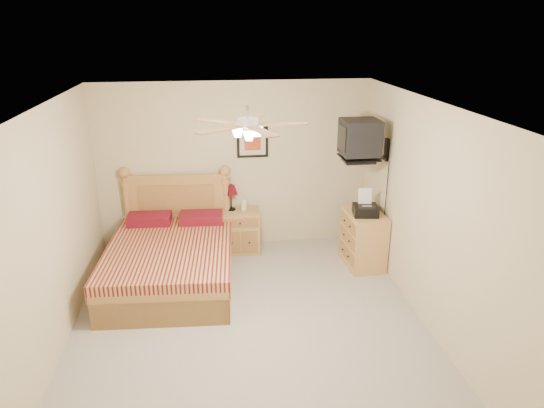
{
  "coord_description": "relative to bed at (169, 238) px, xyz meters",
  "views": [
    {
      "loc": [
        -0.38,
        -4.68,
        3.26
      ],
      "look_at": [
        0.38,
        0.9,
        1.14
      ],
      "focal_mm": 32.0,
      "sensor_mm": 36.0,
      "label": 1
    }
  ],
  "objects": [
    {
      "name": "wall_front",
      "position": [
        0.93,
        -3.37,
        0.59
      ],
      "size": [
        4.0,
        0.04,
        2.5
      ],
      "primitive_type": "cube",
      "color": "beige",
      "rests_on": "ground"
    },
    {
      "name": "wall_tv",
      "position": [
        2.68,
        0.22,
        1.15
      ],
      "size": [
        0.56,
        0.46,
        0.58
      ],
      "primitive_type": null,
      "color": "black",
      "rests_on": "wall_right"
    },
    {
      "name": "table_lamp",
      "position": [
        0.86,
        0.97,
        0.16
      ],
      "size": [
        0.26,
        0.26,
        0.39
      ],
      "primitive_type": null,
      "rotation": [
        0.0,
        0.0,
        -0.26
      ],
      "color": "#570813",
      "rests_on": "nightstand"
    },
    {
      "name": "magazine_lower",
      "position": [
        2.68,
        0.36,
        0.15
      ],
      "size": [
        0.25,
        0.3,
        0.02
      ],
      "primitive_type": "imported",
      "rotation": [
        0.0,
        0.0,
        0.28
      ],
      "color": "beige",
      "rests_on": "dresser"
    },
    {
      "name": "wall_left",
      "position": [
        -1.07,
        -1.12,
        0.59
      ],
      "size": [
        0.04,
        4.5,
        2.5
      ],
      "primitive_type": "cube",
      "color": "beige",
      "rests_on": "ground"
    },
    {
      "name": "wall_back",
      "position": [
        0.93,
        1.13,
        0.59
      ],
      "size": [
        4.0,
        0.04,
        2.5
      ],
      "primitive_type": "cube",
      "color": "beige",
      "rests_on": "ground"
    },
    {
      "name": "bed",
      "position": [
        0.0,
        0.0,
        0.0
      ],
      "size": [
        1.69,
        2.14,
        1.33
      ],
      "primitive_type": null,
      "rotation": [
        0.0,
        0.0,
        -0.06
      ],
      "color": "#A86D3D",
      "rests_on": "ground"
    },
    {
      "name": "lotion_bottle",
      "position": [
        1.04,
        0.92,
        0.07
      ],
      "size": [
        0.08,
        0.08,
        0.21
      ],
      "primitive_type": "imported",
      "rotation": [
        0.0,
        0.0,
        0.01
      ],
      "color": "silver",
      "rests_on": "nightstand"
    },
    {
      "name": "nightstand",
      "position": [
        0.98,
        0.88,
        -0.35
      ],
      "size": [
        0.61,
        0.47,
        0.63
      ],
      "primitive_type": "cube",
      "rotation": [
        0.0,
        0.0,
        -0.06
      ],
      "color": "#A87C3B",
      "rests_on": "ground"
    },
    {
      "name": "ceiling",
      "position": [
        0.93,
        -1.12,
        1.84
      ],
      "size": [
        4.0,
        4.5,
        0.04
      ],
      "primitive_type": "cube",
      "color": "white",
      "rests_on": "ground"
    },
    {
      "name": "fax_machine",
      "position": [
        2.63,
        0.09,
        0.31
      ],
      "size": [
        0.37,
        0.39,
        0.34
      ],
      "primitive_type": null,
      "rotation": [
        0.0,
        0.0,
        -0.15
      ],
      "color": "black",
      "rests_on": "dresser"
    },
    {
      "name": "magazine_upper",
      "position": [
        2.71,
        0.39,
        0.17
      ],
      "size": [
        0.23,
        0.28,
        0.02
      ],
      "primitive_type": "imported",
      "rotation": [
        0.0,
        0.0,
        0.27
      ],
      "color": "tan",
      "rests_on": "magazine_lower"
    },
    {
      "name": "wall_right",
      "position": [
        2.93,
        -1.12,
        0.59
      ],
      "size": [
        0.04,
        4.5,
        2.5
      ],
      "primitive_type": "cube",
      "color": "beige",
      "rests_on": "ground"
    },
    {
      "name": "framed_picture",
      "position": [
        1.2,
        1.11,
        0.96
      ],
      "size": [
        0.46,
        0.04,
        0.46
      ],
      "primitive_type": "cube",
      "color": "black",
      "rests_on": "wall_back"
    },
    {
      "name": "ceiling_fan",
      "position": [
        0.93,
        -1.32,
        1.7
      ],
      "size": [
        1.14,
        1.14,
        0.28
      ],
      "primitive_type": null,
      "color": "white",
      "rests_on": "ceiling"
    },
    {
      "name": "floor",
      "position": [
        0.93,
        -1.12,
        -0.66
      ],
      "size": [
        4.5,
        4.5,
        0.0
      ],
      "primitive_type": "plane",
      "color": "gray",
      "rests_on": "ground"
    },
    {
      "name": "dresser",
      "position": [
        2.66,
        0.17,
        -0.26
      ],
      "size": [
        0.51,
        0.7,
        0.8
      ],
      "primitive_type": "cube",
      "rotation": [
        0.0,
        0.0,
        0.05
      ],
      "color": "#AD793E",
      "rests_on": "ground"
    }
  ]
}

